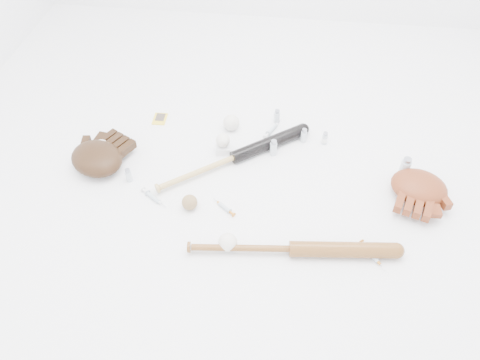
# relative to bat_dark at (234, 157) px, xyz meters

# --- Properties ---
(bat_dark) EXTENTS (0.67, 0.53, 0.06)m
(bat_dark) POSITION_rel_bat_dark_xyz_m (0.00, 0.00, 0.00)
(bat_dark) COLOR black
(bat_dark) RESTS_ON ground
(bat_wood) EXTENTS (0.84, 0.15, 0.06)m
(bat_wood) POSITION_rel_bat_dark_xyz_m (0.28, -0.47, 0.00)
(bat_wood) COLOR brown
(bat_wood) RESTS_ON ground
(glove_dark) EXTENTS (0.40, 0.40, 0.11)m
(glove_dark) POSITION_rel_bat_dark_xyz_m (-0.60, -0.10, 0.02)
(glove_dark) COLOR black
(glove_dark) RESTS_ON ground
(glove_tan) EXTENTS (0.35, 0.35, 0.10)m
(glove_tan) POSITION_rel_bat_dark_xyz_m (0.79, -0.10, 0.02)
(glove_tan) COLOR maroon
(glove_tan) RESTS_ON ground
(trading_card) EXTENTS (0.07, 0.09, 0.00)m
(trading_card) POSITION_rel_bat_dark_xyz_m (-0.41, 0.25, -0.03)
(trading_card) COLOR yellow
(trading_card) RESTS_ON ground
(pedestal) EXTENTS (0.07, 0.07, 0.04)m
(pedestal) POSITION_rel_bat_dark_xyz_m (-0.06, 0.06, -0.01)
(pedestal) COLOR white
(pedestal) RESTS_ON ground
(baseball_on_pedestal) EXTENTS (0.06, 0.06, 0.06)m
(baseball_on_pedestal) POSITION_rel_bat_dark_xyz_m (-0.06, 0.06, 0.04)
(baseball_on_pedestal) COLOR white
(baseball_on_pedestal) RESTS_ON pedestal
(baseball_left) EXTENTS (0.08, 0.08, 0.08)m
(baseball_left) POSITION_rel_bat_dark_xyz_m (-0.61, -0.03, 0.01)
(baseball_left) COLOR white
(baseball_left) RESTS_ON ground
(baseball_upper) EXTENTS (0.08, 0.08, 0.08)m
(baseball_upper) POSITION_rel_bat_dark_xyz_m (-0.04, 0.22, 0.01)
(baseball_upper) COLOR white
(baseball_upper) RESTS_ON ground
(baseball_mid) EXTENTS (0.07, 0.07, 0.07)m
(baseball_mid) POSITION_rel_bat_dark_xyz_m (0.04, -0.47, 0.01)
(baseball_mid) COLOR white
(baseball_mid) RESTS_ON ground
(baseball_aged) EXTENTS (0.07, 0.07, 0.07)m
(baseball_aged) POSITION_rel_bat_dark_xyz_m (-0.15, -0.29, 0.00)
(baseball_aged) COLOR olive
(baseball_aged) RESTS_ON ground
(syringe_0) EXTENTS (0.15, 0.12, 0.02)m
(syringe_0) POSITION_rel_bat_dark_xyz_m (-0.31, -0.26, -0.02)
(syringe_0) COLOR #ADBCC6
(syringe_0) RESTS_ON ground
(syringe_1) EXTENTS (0.12, 0.10, 0.02)m
(syringe_1) POSITION_rel_bat_dark_xyz_m (-0.01, -0.28, -0.02)
(syringe_1) COLOR #ADBCC6
(syringe_1) RESTS_ON ground
(syringe_2) EXTENTS (0.10, 0.16, 0.02)m
(syringe_2) POSITION_rel_bat_dark_xyz_m (0.15, 0.23, -0.02)
(syringe_2) COLOR #ADBCC6
(syringe_2) RESTS_ON ground
(syringe_3) EXTENTS (0.11, 0.15, 0.02)m
(syringe_3) POSITION_rel_bat_dark_xyz_m (0.58, -0.44, -0.02)
(syringe_3) COLOR #ADBCC6
(syringe_3) RESTS_ON ground
(vial_0) EXTENTS (0.03, 0.03, 0.07)m
(vial_0) POSITION_rel_bat_dark_xyz_m (0.40, 0.18, 0.00)
(vial_0) COLOR silver
(vial_0) RESTS_ON ground
(vial_1) EXTENTS (0.03, 0.03, 0.07)m
(vial_1) POSITION_rel_bat_dark_xyz_m (0.17, 0.30, 0.01)
(vial_1) COLOR silver
(vial_1) RESTS_ON ground
(vial_2) EXTENTS (0.03, 0.03, 0.08)m
(vial_2) POSITION_rel_bat_dark_xyz_m (0.17, 0.07, 0.01)
(vial_2) COLOR silver
(vial_2) RESTS_ON ground
(vial_3) EXTENTS (0.04, 0.04, 0.10)m
(vial_3) POSITION_rel_bat_dark_xyz_m (0.75, 0.01, 0.02)
(vial_3) COLOR silver
(vial_3) RESTS_ON ground
(vial_4) EXTENTS (0.03, 0.03, 0.07)m
(vial_4) POSITION_rel_bat_dark_xyz_m (-0.44, -0.17, 0.00)
(vial_4) COLOR silver
(vial_4) RESTS_ON ground
(vial_5) EXTENTS (0.03, 0.03, 0.07)m
(vial_5) POSITION_rel_bat_dark_xyz_m (0.31, 0.18, 0.01)
(vial_5) COLOR silver
(vial_5) RESTS_ON ground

